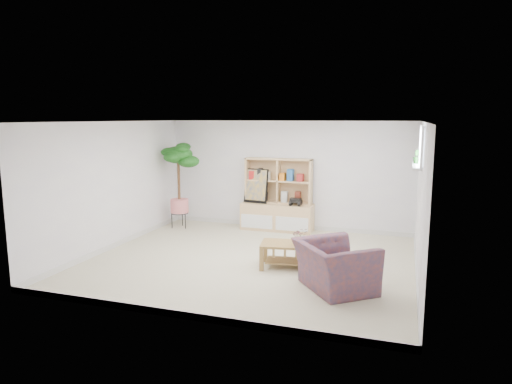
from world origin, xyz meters
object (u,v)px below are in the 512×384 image
(floor_tree, at_px, (179,186))
(armchair, at_px, (335,263))
(coffee_table, at_px, (292,255))
(storage_unit, at_px, (277,195))

(floor_tree, xyz_separation_m, armchair, (3.90, -2.68, -0.56))
(floor_tree, bearing_deg, coffee_table, -32.00)
(coffee_table, distance_m, floor_tree, 3.70)
(storage_unit, height_order, coffee_table, storage_unit)
(storage_unit, bearing_deg, floor_tree, -167.50)
(coffee_table, bearing_deg, floor_tree, 138.90)
(armchair, bearing_deg, coffee_table, 9.20)
(storage_unit, xyz_separation_m, armchair, (1.74, -3.15, -0.39))
(coffee_table, relative_size, armchair, 0.94)
(coffee_table, bearing_deg, storage_unit, 101.94)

